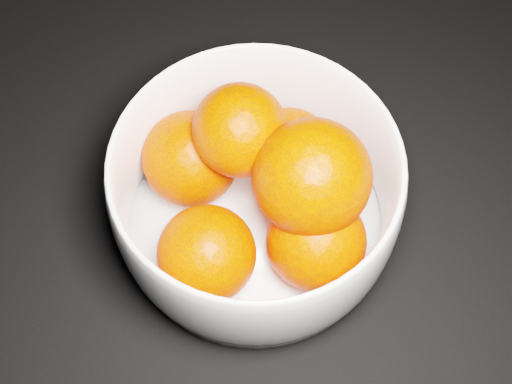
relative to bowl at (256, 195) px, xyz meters
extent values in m
cube|color=black|center=(0.25, 0.09, -0.06)|extent=(3.00, 3.00, 0.00)
cylinder|color=white|center=(0.00, 0.00, -0.05)|extent=(0.24, 0.24, 0.01)
sphere|color=#F23100|center=(0.04, 0.04, -0.01)|extent=(0.08, 0.08, 0.08)
sphere|color=#F23100|center=(-0.05, 0.06, -0.01)|extent=(0.09, 0.09, 0.09)
sphere|color=#F23100|center=(-0.05, -0.04, -0.01)|extent=(0.08, 0.08, 0.08)
sphere|color=#F23100|center=(0.04, -0.05, -0.01)|extent=(0.09, 0.09, 0.09)
sphere|color=#F23100|center=(0.00, 0.04, 0.04)|extent=(0.08, 0.08, 0.08)
sphere|color=#F23100|center=(0.04, -0.02, 0.04)|extent=(0.10, 0.10, 0.10)
camera|label=1|loc=(-0.08, -0.28, 0.54)|focal=50.00mm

